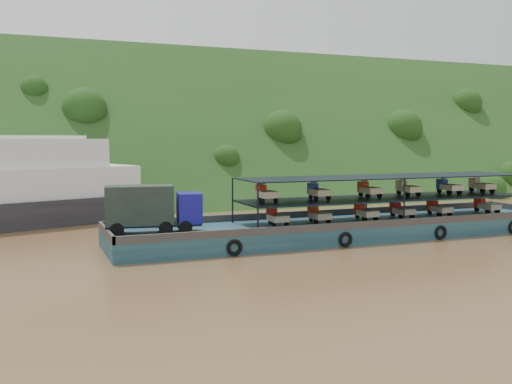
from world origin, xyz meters
name	(u,v)px	position (x,y,z in m)	size (l,w,h in m)	color
ground	(295,236)	(0.00, 0.00, 0.00)	(160.00, 160.00, 0.00)	brown
hillside	(179,195)	(0.00, 36.00, 0.00)	(140.00, 28.00, 28.00)	#1A3814
cargo_barge	(333,224)	(2.30, -1.78, 1.09)	(35.04, 7.18, 4.54)	#122E40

